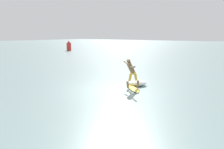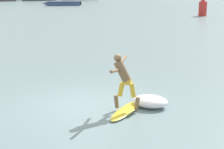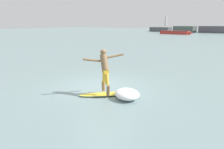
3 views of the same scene
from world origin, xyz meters
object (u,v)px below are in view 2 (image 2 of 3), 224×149
object	(u,v)px
surfboard	(127,110)
channel_marker_buoy	(203,8)
surfer	(123,77)
fishing_boat_near_jetty	(63,3)

from	to	relation	value
surfboard	channel_marker_buoy	size ratio (longest dim) A/B	0.97
surfer	channel_marker_buoy	world-z (taller)	channel_marker_buoy
surfboard	surfer	distance (m)	1.10
surfer	surfboard	bearing A→B (deg)	-18.12
surfboard	channel_marker_buoy	distance (m)	32.53
surfboard	fishing_boat_near_jetty	world-z (taller)	fishing_boat_near_jetty
surfer	channel_marker_buoy	distance (m)	32.56
surfboard	surfer	xyz separation A→B (m)	(-0.13, 0.04, 1.09)
fishing_boat_near_jetty	surfboard	bearing A→B (deg)	-99.42
surfboard	channel_marker_buoy	bearing A→B (deg)	53.61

